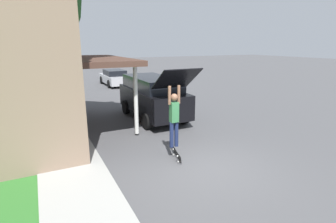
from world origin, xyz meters
name	(u,v)px	position (x,y,z in m)	size (l,w,h in m)	color
ground_plane	(205,166)	(0.00, 0.00, 0.00)	(120.00, 120.00, 0.00)	#49494C
sidewalk	(58,126)	(-3.60, 6.00, 0.05)	(1.80, 80.00, 0.10)	#9E9E99
suv_parked	(153,96)	(0.68, 5.49, 1.12)	(2.04, 5.30, 2.66)	black
car_down_street	(115,78)	(1.90, 16.68, 0.67)	(1.87, 4.46, 1.34)	#B7B7BC
skateboarder	(174,116)	(-0.54, 1.01, 1.39)	(0.41, 0.23, 1.96)	#192347
skateboard	(177,155)	(-0.53, 0.80, 0.16)	(0.25, 0.82, 0.26)	black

